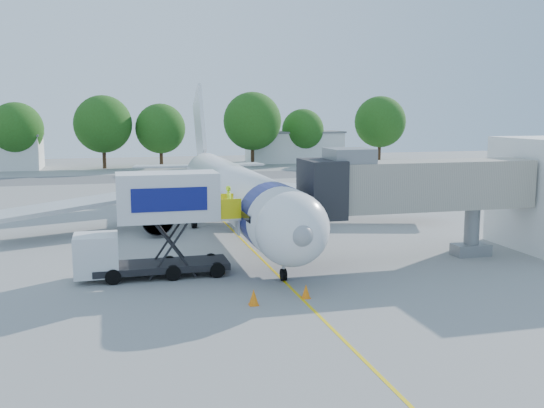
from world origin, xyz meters
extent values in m
plane|color=gray|center=(0.00, 0.00, 0.00)|extent=(160.00, 160.00, 0.00)
cube|color=yellow|center=(0.00, 0.00, 0.01)|extent=(0.15, 70.00, 0.01)
cube|color=#59595B|center=(0.00, 42.00, 0.00)|extent=(120.00, 10.00, 0.01)
cylinder|color=white|center=(0.00, 3.00, 3.00)|extent=(3.70, 28.00, 3.70)
sphere|color=white|center=(0.00, -11.00, 3.00)|extent=(3.70, 3.70, 3.70)
sphere|color=gray|center=(0.00, -12.55, 3.00)|extent=(1.10, 1.10, 1.10)
cone|color=white|center=(0.00, 20.00, 3.00)|extent=(3.70, 6.00, 3.70)
cube|color=white|center=(0.00, 21.00, 7.20)|extent=(0.35, 7.26, 8.29)
cube|color=#B9BCBE|center=(9.00, 6.50, 2.30)|extent=(16.17, 9.32, 1.42)
cube|color=#B9BCBE|center=(-9.00, 6.50, 2.30)|extent=(16.17, 9.32, 1.42)
cylinder|color=#999BA0|center=(5.50, 4.50, 1.30)|extent=(2.10, 3.60, 2.10)
cylinder|color=#999BA0|center=(-5.50, 4.50, 1.30)|extent=(2.10, 3.60, 2.10)
cube|color=black|center=(0.00, -11.30, 3.45)|extent=(2.60, 1.39, 0.81)
cylinder|color=navy|center=(0.00, -8.00, 3.00)|extent=(3.73, 2.00, 3.73)
cylinder|color=silver|center=(0.00, -9.50, 0.75)|extent=(0.16, 0.16, 1.50)
cylinder|color=black|center=(0.00, -9.50, 0.32)|extent=(0.25, 0.64, 0.64)
cylinder|color=black|center=(2.60, 6.00, 0.45)|extent=(0.35, 0.90, 0.90)
cylinder|color=black|center=(-2.60, 6.00, 0.45)|extent=(0.35, 0.90, 0.90)
cube|color=#A49E8C|center=(9.00, -7.00, 4.40)|extent=(13.60, 2.60, 2.80)
cube|color=black|center=(2.90, -7.00, 4.40)|extent=(2.00, 3.20, 3.20)
cube|color=slate|center=(4.50, -7.00, 6.20)|extent=(2.40, 2.40, 0.80)
cylinder|color=slate|center=(12.50, -7.00, 1.50)|extent=(0.90, 0.90, 3.00)
cube|color=slate|center=(12.50, -7.00, 0.35)|extent=(2.20, 1.20, 0.70)
cylinder|color=black|center=(11.60, -7.00, 0.35)|extent=(0.30, 0.70, 0.70)
cylinder|color=black|center=(13.40, -7.00, 0.35)|extent=(0.30, 0.70, 0.70)
cube|color=black|center=(-6.00, -7.00, 0.55)|extent=(7.00, 2.30, 0.35)
cube|color=silver|center=(-9.30, -7.00, 1.35)|extent=(2.20, 2.20, 2.10)
cube|color=black|center=(-9.30, -7.00, 1.80)|extent=(1.90, 2.10, 0.70)
cube|color=silver|center=(-5.60, -7.00, 4.25)|extent=(5.20, 2.40, 2.50)
cube|color=navy|center=(-5.60, -8.22, 4.25)|extent=(3.80, 0.04, 1.20)
cube|color=silver|center=(-2.45, -7.00, 3.05)|extent=(1.10, 2.20, 0.10)
cube|color=yellow|center=(-2.45, -8.05, 3.60)|extent=(1.10, 0.06, 1.10)
cube|color=yellow|center=(-2.45, -5.95, 3.60)|extent=(1.10, 0.06, 1.10)
cylinder|color=black|center=(-3.20, -8.05, 0.40)|extent=(0.80, 0.25, 0.80)
cylinder|color=black|center=(-3.20, -5.95, 0.40)|extent=(0.80, 0.25, 0.80)
cylinder|color=black|center=(-8.50, -8.05, 0.40)|extent=(0.80, 0.25, 0.80)
cylinder|color=black|center=(-8.50, -5.95, 0.40)|extent=(0.80, 0.25, 0.80)
imported|color=#B5F619|center=(-2.33, -7.00, 3.90)|extent=(0.39, 0.59, 1.61)
cube|color=silver|center=(-1.83, -19.63, 0.76)|extent=(4.17, 2.92, 1.51)
cube|color=navy|center=(-1.83, -19.63, 1.24)|extent=(2.58, 2.36, 0.38)
cylinder|color=black|center=(-3.50, -19.94, 0.38)|extent=(0.80, 0.47, 0.76)
cylinder|color=black|center=(-3.08, -18.49, 0.38)|extent=(0.80, 0.47, 0.76)
cylinder|color=black|center=(-0.59, -20.78, 0.38)|extent=(0.80, 0.47, 0.76)
cylinder|color=black|center=(-0.17, -19.33, 0.38)|extent=(0.80, 0.47, 0.76)
cone|color=orange|center=(0.22, -12.61, 0.33)|extent=(0.42, 0.42, 0.67)
cube|color=orange|center=(0.22, -12.61, 0.02)|extent=(0.38, 0.38, 0.04)
cone|color=orange|center=(-2.38, -13.01, 0.37)|extent=(0.46, 0.46, 0.74)
cube|color=orange|center=(-2.38, -13.01, 0.02)|extent=(0.42, 0.42, 0.04)
cube|color=silver|center=(22.00, 62.00, 2.50)|extent=(16.00, 7.00, 5.00)
cube|color=slate|center=(22.00, 62.00, 5.15)|extent=(16.40, 7.40, 0.30)
cylinder|color=#382314|center=(-22.11, 58.07, 1.77)|extent=(0.56, 0.56, 3.54)
sphere|color=#244D14|center=(-22.11, 58.07, 6.10)|extent=(7.87, 7.87, 7.87)
cylinder|color=#382314|center=(-9.70, 57.33, 1.96)|extent=(0.56, 0.56, 3.92)
sphere|color=#244D14|center=(-9.70, 57.33, 6.75)|extent=(8.71, 8.71, 8.71)
cylinder|color=#382314|center=(-1.06, 57.77, 1.75)|extent=(0.56, 0.56, 3.49)
sphere|color=#244D14|center=(-1.06, 57.77, 6.01)|extent=(7.76, 7.76, 7.76)
cylinder|color=#382314|center=(13.23, 55.97, 2.07)|extent=(0.56, 0.56, 4.14)
sphere|color=#244D14|center=(13.23, 55.97, 7.14)|extent=(9.21, 9.21, 9.21)
cylinder|color=#382314|center=(23.01, 60.32, 1.61)|extent=(0.56, 0.56, 3.21)
sphere|color=#244D14|center=(23.01, 60.32, 5.53)|extent=(7.14, 7.14, 7.14)
cylinder|color=#382314|center=(36.71, 59.21, 2.00)|extent=(0.56, 0.56, 3.99)
sphere|color=#244D14|center=(36.71, 59.21, 6.87)|extent=(8.87, 8.87, 8.87)
camera|label=1|loc=(-8.21, -38.63, 8.63)|focal=40.00mm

